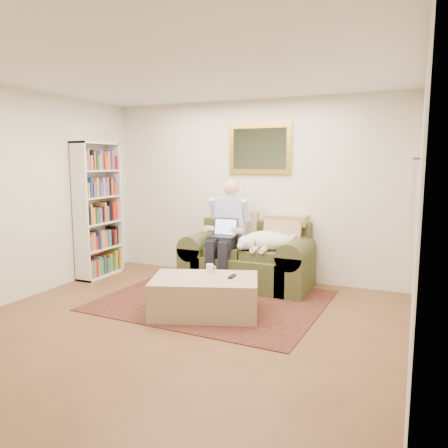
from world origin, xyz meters
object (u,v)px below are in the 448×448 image
Objects in this scene: seated_man at (226,234)px; ottoman at (205,296)px; laptop at (224,232)px; sleeping_dog at (267,241)px; sofa at (248,264)px; bookshelf at (98,210)px; coffee_mug at (210,268)px.

ottoman is at bearing -77.97° from seated_man.
laptop reaches higher than sleeping_dog.
seated_man is at bearing -148.55° from sofa.
ottoman is (-0.02, -1.31, -0.09)m from sofa.
bookshelf is at bearing -174.31° from laptop.
laptop is 3.39× the size of coffee_mug.
ottoman is at bearing -90.79° from sofa.
bookshelf reaches higher than sleeping_dog.
seated_man is at bearing 90.00° from laptop.
seated_man is 4.33× the size of laptop.
bookshelf reaches higher than ottoman.
coffee_mug is at bearing -78.09° from seated_man.
seated_man reaches higher than coffee_mug.
coffee_mug reaches higher than ottoman.
ottoman is at bearing -77.50° from coffee_mug.
seated_man reaches higher than sleeping_dog.
sofa is 2.37m from bookshelf.
seated_man is at bearing 7.64° from bookshelf.
laptop is 0.60m from sleeping_dog.
laptop reaches higher than sofa.
coffee_mug is at bearing 102.50° from ottoman.
sofa is 2.43× the size of sleeping_dog.
bookshelf reaches higher than seated_man.
sleeping_dog is at bearing 7.52° from bookshelf.
sofa reaches higher than sleeping_dog.
sofa is at bearing 10.78° from bookshelf.
seated_man reaches higher than sofa.
coffee_mug is at bearing -111.24° from sleeping_dog.
coffee_mug is (0.19, -0.85, -0.29)m from laptop.
ottoman is at bearing -77.23° from laptop.
ottoman is (0.24, -1.08, -0.56)m from laptop.
sleeping_dog is 0.36× the size of bookshelf.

